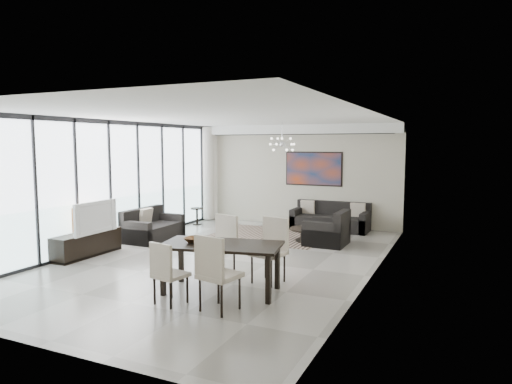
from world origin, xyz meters
The scene contains 20 objects.
room_shell centered at (0.46, 0.00, 1.45)m, with size 6.00×9.00×2.90m.
window_wall centered at (-2.86, 0.00, 1.47)m, with size 0.37×8.95×2.90m.
soffit centered at (0.00, 4.30, 2.77)m, with size 5.98×0.40×0.26m, color white.
painting centered at (0.50, 4.47, 1.65)m, with size 1.68×0.04×0.98m, color #A73B17.
chandelier centered at (0.30, 2.50, 2.35)m, with size 0.66×0.66×0.71m.
rug centered at (-0.08, 2.60, 0.01)m, with size 2.87×2.20×0.01m, color black.
coffee_table centered at (1.06, 2.37, 0.18)m, with size 0.92×0.92×0.32m.
bowl_coffee centered at (1.12, 2.45, 0.36)m, with size 0.25×0.25×0.08m, color brown.
sofa_main centered at (1.13, 4.07, 0.26)m, with size 2.09×0.85×0.76m.
loveseat centered at (-2.55, 0.97, 0.26)m, with size 0.86×1.53×0.77m.
armchair centered at (1.59, 2.20, 0.28)m, with size 0.92×0.97×0.81m.
side_table centered at (-2.65, 3.23, 0.33)m, with size 0.36×0.36×0.50m.
tv_console centered at (-2.76, -0.96, 0.25)m, with size 0.45×1.62×0.50m, color black.
television centered at (-2.60, -0.96, 0.84)m, with size 1.16×0.15×0.67m, color gray.
dining_table centered at (0.98, -1.86, 0.70)m, with size 2.03×1.30×0.78m.
dining_chair_sw centered at (0.54, -2.73, 0.54)m, with size 0.51×0.51×0.94m.
dining_chair_se centered at (1.33, -2.68, 0.64)m, with size 0.60×0.60×1.10m.
dining_chair_nw centered at (0.58, -1.09, 0.63)m, with size 0.62×0.62×1.10m.
dining_chair_ne centered at (1.49, -0.99, 0.64)m, with size 0.60×0.60×1.10m.
bowl_dining centered at (0.54, -1.94, 0.82)m, with size 0.33×0.33×0.08m, color brown.
Camera 1 is at (4.42, -8.07, 2.35)m, focal length 32.00 mm.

